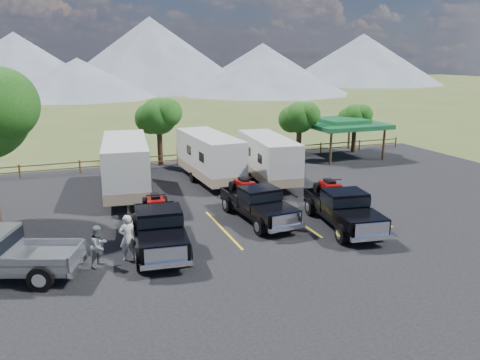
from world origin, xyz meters
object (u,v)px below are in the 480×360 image
object	(u,v)px
pavilion	(342,124)
person_a	(128,238)
trailer_left	(126,166)
trailer_center	(209,157)
rig_left	(159,226)
trailer_right	(268,159)
rig_center	(257,202)
person_b	(99,246)
rig_right	(342,207)

from	to	relation	value
pavilion	person_a	bearing A→B (deg)	-142.92
trailer_left	trailer_center	bearing A→B (deg)	19.51
pavilion	rig_left	bearing A→B (deg)	-142.38
trailer_right	trailer_center	bearing A→B (deg)	163.02
trailer_center	pavilion	bearing A→B (deg)	14.87
rig_left	trailer_center	world-z (taller)	trailer_center
pavilion	rig_center	size ratio (longest dim) A/B	1.02
rig_left	person_b	world-z (taller)	rig_left
trailer_left	rig_left	bearing A→B (deg)	-81.52
rig_right	trailer_center	bearing A→B (deg)	117.49
rig_center	person_a	bearing A→B (deg)	-163.28
rig_left	trailer_right	bearing A→B (deg)	49.76
trailer_left	person_a	world-z (taller)	trailer_left
rig_center	trailer_left	bearing A→B (deg)	125.00
person_b	trailer_center	bearing A→B (deg)	9.37
person_b	person_a	bearing A→B (deg)	-34.93
pavilion	trailer_right	xyz separation A→B (m)	(-9.27, -5.64, -1.14)
rig_left	person_a	bearing A→B (deg)	-143.51
pavilion	rig_right	xyz separation A→B (m)	(-9.28, -14.66, -1.74)
rig_center	person_a	size ratio (longest dim) A/B	3.09
rig_center	trailer_left	distance (m)	9.01
person_b	trailer_left	bearing A→B (deg)	31.62
rig_right	trailer_left	xyz separation A→B (m)	(-9.27, 9.30, 0.79)
rig_left	rig_center	distance (m)	5.76
pavilion	trailer_right	distance (m)	10.91
trailer_left	trailer_right	size ratio (longest dim) A/B	1.11
rig_center	person_b	xyz separation A→B (m)	(-8.11, -2.87, -0.09)
rig_right	trailer_right	distance (m)	9.04
trailer_right	person_b	size ratio (longest dim) A/B	5.16
trailer_left	pavilion	bearing A→B (deg)	23.17
rig_left	rig_center	size ratio (longest dim) A/B	1.06
rig_left	person_a	world-z (taller)	rig_left
trailer_left	person_a	size ratio (longest dim) A/B	5.05
trailer_right	person_b	world-z (taller)	trailer_right
pavilion	trailer_center	distance (m)	13.58
trailer_right	person_b	distance (m)	15.12
rig_right	trailer_left	size ratio (longest dim) A/B	0.65
rig_center	trailer_right	size ratio (longest dim) A/B	0.68
rig_left	trailer_left	bearing A→B (deg)	98.08
rig_right	rig_left	bearing A→B (deg)	-174.84
trailer_center	person_a	bearing A→B (deg)	-125.30
trailer_right	person_b	xyz separation A→B (m)	(-11.71, -9.53, -0.75)
trailer_right	rig_right	bearing A→B (deg)	-84.19
trailer_left	rig_right	bearing A→B (deg)	-38.03
rig_center	person_b	bearing A→B (deg)	-164.85
rig_left	person_b	distance (m)	2.85
trailer_center	person_b	xyz separation A→B (m)	(-8.08, -11.06, -0.82)
rig_right	trailer_center	world-z (taller)	trailer_center
trailer_center	person_b	bearing A→B (deg)	-128.98
trailer_right	person_a	world-z (taller)	trailer_right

